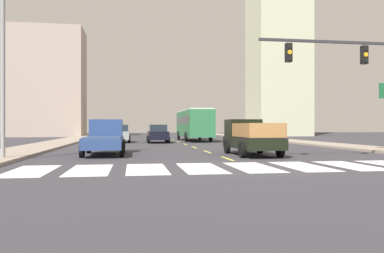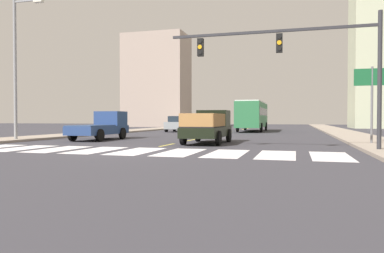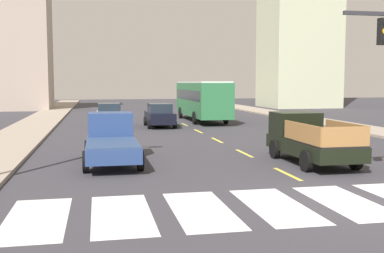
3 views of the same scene
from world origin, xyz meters
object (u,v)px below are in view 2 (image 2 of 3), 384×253
(pickup_dark, at_px, (102,126))
(traffic_signal_gantry, at_px, (306,56))
(pickup_stakebed, at_px, (209,127))
(sedan_near_right, at_px, (178,124))
(streetlight_left, at_px, (17,63))
(city_bus, at_px, (253,114))
(sedan_near_left, at_px, (207,124))
(direction_sign_green, at_px, (371,89))

(pickup_dark, height_order, traffic_signal_gantry, traffic_signal_gantry)
(pickup_stakebed, xyz_separation_m, sedan_near_right, (-7.55, 17.38, -0.08))
(pickup_stakebed, xyz_separation_m, streetlight_left, (-12.03, -1.78, 4.03))
(traffic_signal_gantry, bearing_deg, pickup_stakebed, 142.50)
(pickup_dark, height_order, sedan_near_right, pickup_dark)
(city_bus, xyz_separation_m, streetlight_left, (-12.24, -22.52, 3.02))
(sedan_near_left, height_order, sedan_near_right, same)
(pickup_stakebed, relative_size, sedan_near_left, 1.18)
(city_bus, distance_m, traffic_signal_gantry, 25.48)
(pickup_dark, relative_size, sedan_near_right, 1.18)
(pickup_dark, xyz_separation_m, sedan_near_right, (0.31, 15.93, -0.06))
(pickup_dark, relative_size, direction_sign_green, 1.24)
(sedan_near_left, relative_size, traffic_signal_gantry, 0.47)
(traffic_signal_gantry, bearing_deg, city_bus, 101.70)
(city_bus, relative_size, sedan_near_left, 2.45)
(direction_sign_green, bearing_deg, traffic_signal_gantry, -128.74)
(direction_sign_green, relative_size, streetlight_left, 0.47)
(city_bus, bearing_deg, pickup_stakebed, -90.66)
(city_bus, height_order, streetlight_left, streetlight_left)
(sedan_near_right, distance_m, streetlight_left, 20.11)
(pickup_stakebed, height_order, traffic_signal_gantry, traffic_signal_gantry)
(sedan_near_left, distance_m, traffic_signal_gantry, 22.62)
(pickup_stakebed, xyz_separation_m, sedan_near_left, (-3.96, 16.23, -0.08))
(city_bus, height_order, sedan_near_right, city_bus)
(direction_sign_green, bearing_deg, pickup_stakebed, -178.90)
(pickup_stakebed, height_order, city_bus, city_bus)
(pickup_dark, distance_m, streetlight_left, 6.65)
(pickup_dark, distance_m, traffic_signal_gantry, 14.72)
(pickup_dark, xyz_separation_m, traffic_signal_gantry, (13.22, -5.57, 3.29))
(sedan_near_right, xyz_separation_m, streetlight_left, (-4.47, -19.17, 4.11))
(pickup_stakebed, height_order, pickup_dark, same)
(city_bus, bearing_deg, traffic_signal_gantry, -78.37)
(sedan_near_right, distance_m, traffic_signal_gantry, 25.30)
(pickup_dark, distance_m, sedan_near_left, 15.28)
(pickup_stakebed, distance_m, streetlight_left, 12.81)
(sedan_near_left, height_order, direction_sign_green, direction_sign_green)
(city_bus, distance_m, sedan_near_right, 8.53)
(sedan_near_left, distance_m, streetlight_left, 20.16)
(pickup_stakebed, height_order, streetlight_left, streetlight_left)
(sedan_near_left, bearing_deg, city_bus, 45.44)
(pickup_stakebed, xyz_separation_m, city_bus, (0.21, 20.74, 1.02))
(pickup_dark, bearing_deg, sedan_near_right, 90.78)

